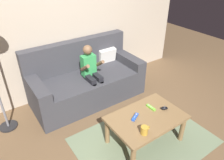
% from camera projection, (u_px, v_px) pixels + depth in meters
% --- Properties ---
extents(ground_plane, '(9.11, 9.11, 0.00)m').
position_uv_depth(ground_plane, '(124.00, 143.00, 2.71)').
color(ground_plane, brown).
extents(wall_back, '(4.55, 0.05, 2.50)m').
position_uv_depth(wall_back, '(63.00, 18.00, 3.17)').
color(wall_back, '#B2A38E').
rests_on(wall_back, ground).
extents(couch, '(1.76, 0.80, 0.92)m').
position_uv_depth(couch, '(86.00, 80.00, 3.43)').
color(couch, '#38383D').
rests_on(couch, ground).
extents(person_seated_on_couch, '(0.30, 0.37, 0.95)m').
position_uv_depth(person_seated_on_couch, '(92.00, 72.00, 3.19)').
color(person_seated_on_couch, black).
rests_on(person_seated_on_couch, ground).
extents(coffee_table, '(0.90, 0.60, 0.40)m').
position_uv_depth(coffee_table, '(146.00, 121.00, 2.57)').
color(coffee_table, brown).
rests_on(coffee_table, ground).
extents(area_rug, '(1.67, 1.21, 0.01)m').
position_uv_depth(area_rug, '(144.00, 140.00, 2.74)').
color(area_rug, '#6B7A5B').
rests_on(area_rug, ground).
extents(game_remote_blue_near_edge, '(0.14, 0.10, 0.03)m').
position_uv_depth(game_remote_blue_near_edge, '(135.00, 117.00, 2.52)').
color(game_remote_blue_near_edge, blue).
rests_on(game_remote_blue_near_edge, coffee_table).
extents(nunchuk_black, '(0.10, 0.08, 0.05)m').
position_uv_depth(nunchuk_black, '(164.00, 108.00, 2.65)').
color(nunchuk_black, black).
rests_on(nunchuk_black, coffee_table).
extents(game_remote_lime_far_corner, '(0.04, 0.14, 0.03)m').
position_uv_depth(game_remote_lime_far_corner, '(151.00, 107.00, 2.67)').
color(game_remote_lime_far_corner, '#72C638').
rests_on(game_remote_lime_far_corner, coffee_table).
extents(coffee_mug, '(0.12, 0.08, 0.09)m').
position_uv_depth(coffee_mug, '(144.00, 130.00, 2.28)').
color(coffee_mug, '#B78C2D').
rests_on(coffee_mug, coffee_table).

